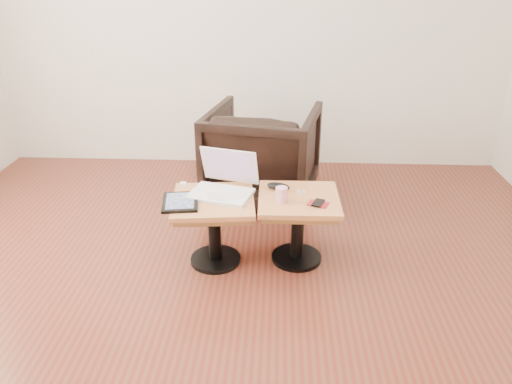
{
  "coord_description": "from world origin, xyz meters",
  "views": [
    {
      "loc": [
        0.26,
        -2.17,
        1.74
      ],
      "look_at": [
        0.13,
        0.51,
        0.49
      ],
      "focal_mm": 35.0,
      "sensor_mm": 36.0,
      "label": 1
    }
  ],
  "objects_px": {
    "side_table_right": "(298,213)",
    "striped_cup": "(281,195)",
    "side_table_left": "(214,215)",
    "laptop": "(224,185)",
    "armchair": "(263,154)"
  },
  "relations": [
    {
      "from": "laptop",
      "to": "striped_cup",
      "type": "relative_size",
      "value": 4.76
    },
    {
      "from": "side_table_left",
      "to": "side_table_right",
      "type": "xyz_separation_m",
      "value": [
        0.51,
        0.05,
        0.0
      ]
    },
    {
      "from": "side_table_left",
      "to": "armchair",
      "type": "relative_size",
      "value": 0.65
    },
    {
      "from": "striped_cup",
      "to": "laptop",
      "type": "bearing_deg",
      "value": 161.88
    },
    {
      "from": "side_table_right",
      "to": "armchair",
      "type": "height_order",
      "value": "armchair"
    },
    {
      "from": "side_table_left",
      "to": "striped_cup",
      "type": "distance_m",
      "value": 0.44
    },
    {
      "from": "side_table_right",
      "to": "armchair",
      "type": "xyz_separation_m",
      "value": [
        -0.25,
        0.9,
        0.04
      ]
    },
    {
      "from": "laptop",
      "to": "armchair",
      "type": "bearing_deg",
      "value": 91.82
    },
    {
      "from": "side_table_right",
      "to": "striped_cup",
      "type": "height_order",
      "value": "striped_cup"
    },
    {
      "from": "side_table_left",
      "to": "armchair",
      "type": "height_order",
      "value": "armchair"
    },
    {
      "from": "laptop",
      "to": "armchair",
      "type": "distance_m",
      "value": 0.89
    },
    {
      "from": "laptop",
      "to": "armchair",
      "type": "height_order",
      "value": "armchair"
    },
    {
      "from": "striped_cup",
      "to": "side_table_left",
      "type": "bearing_deg",
      "value": 176.86
    },
    {
      "from": "side_table_left",
      "to": "laptop",
      "type": "distance_m",
      "value": 0.19
    },
    {
      "from": "side_table_right",
      "to": "laptop",
      "type": "xyz_separation_m",
      "value": [
        -0.46,
        0.05,
        0.16
      ]
    }
  ]
}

